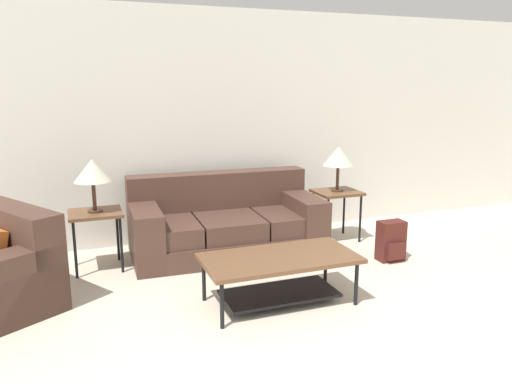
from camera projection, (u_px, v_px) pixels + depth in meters
wall_back at (236, 125)px, 5.80m from camera, size 9.11×0.06×2.60m
couch at (225, 225)px, 5.36m from camera, size 2.02×1.03×0.82m
coffee_table at (279, 268)px, 4.09m from camera, size 1.26×0.64×0.41m
side_table_left at (96, 219)px, 4.80m from camera, size 0.50×0.44×0.58m
side_table_right at (337, 197)px, 5.71m from camera, size 0.50×0.44×0.58m
table_lamp_left at (92, 171)px, 4.70m from camera, size 0.35×0.35×0.51m
table_lamp_right at (338, 157)px, 5.61m from camera, size 0.35×0.35×0.51m
backpack at (391, 241)px, 5.10m from camera, size 0.27×0.24×0.41m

